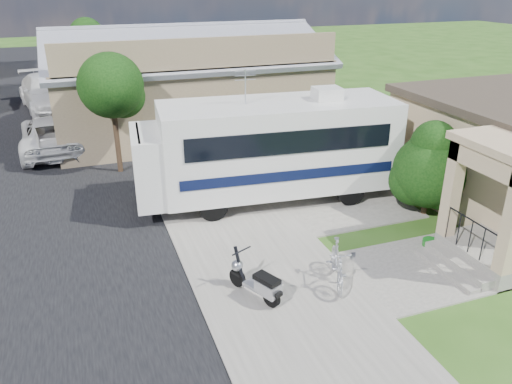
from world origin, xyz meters
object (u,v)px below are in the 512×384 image
object	(u,v)px
shrub	(431,167)
pickup_truck	(52,134)
motorhome	(269,147)
bicycle	(337,266)
garden_hose	(430,244)
scooter	(257,282)
van	(49,93)

from	to	relation	value
shrub	pickup_truck	world-z (taller)	shrub
motorhome	bicycle	xyz separation A→B (m)	(-0.29, -5.43, -1.34)
garden_hose	motorhome	bearing A→B (deg)	123.78
motorhome	bicycle	bearing A→B (deg)	-87.81
scooter	van	world-z (taller)	van
motorhome	van	bearing A→B (deg)	119.81
pickup_truck	van	world-z (taller)	van
bicycle	scooter	bearing A→B (deg)	-161.08
shrub	garden_hose	xyz separation A→B (m)	(-1.22, -1.89, -1.49)
bicycle	motorhome	bearing A→B (deg)	108.00
motorhome	bicycle	distance (m)	5.60
motorhome	garden_hose	distance (m)	5.89
van	shrub	bearing A→B (deg)	-68.18
shrub	pickup_truck	xyz separation A→B (m)	(-11.29, 10.75, -0.82)
bicycle	pickup_truck	world-z (taller)	pickup_truck
motorhome	van	world-z (taller)	motorhome
scooter	garden_hose	size ratio (longest dim) A/B	3.56
scooter	shrub	bearing A→B (deg)	-3.68
bicycle	van	distance (m)	22.19
shrub	garden_hose	bearing A→B (deg)	-122.88
motorhome	garden_hose	bearing A→B (deg)	-50.99
shrub	scooter	xyz separation A→B (m)	(-6.68, -2.57, -1.10)
scooter	pickup_truck	xyz separation A→B (m)	(-4.61, 13.32, 0.28)
bicycle	van	bearing A→B (deg)	129.10
pickup_truck	bicycle	bearing A→B (deg)	114.62
garden_hose	bicycle	bearing A→B (deg)	-167.45
bicycle	garden_hose	xyz separation A→B (m)	(3.41, 0.76, -0.45)
motorhome	pickup_truck	bearing A→B (deg)	136.30
motorhome	bicycle	world-z (taller)	motorhome
motorhome	garden_hose	size ratio (longest dim) A/B	19.96
pickup_truck	motorhome	bearing A→B (deg)	129.26
bicycle	van	world-z (taller)	van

